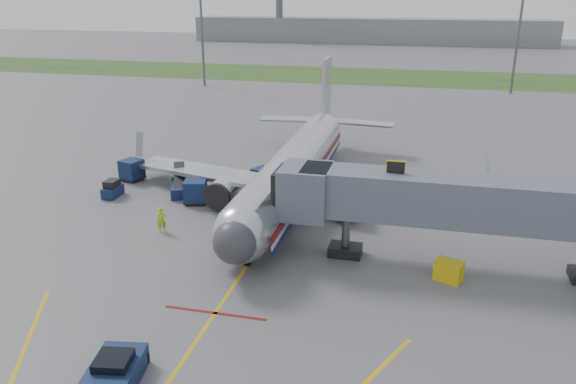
% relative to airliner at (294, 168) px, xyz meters
% --- Properties ---
extents(ground, '(400.00, 400.00, 0.00)m').
position_rel_airliner_xyz_m(ground, '(-0.00, -15.25, -2.65)').
color(ground, '#565659').
rests_on(ground, ground).
extents(grass_strip, '(300.00, 25.00, 0.01)m').
position_rel_airliner_xyz_m(grass_strip, '(-0.00, 74.75, -2.64)').
color(grass_strip, '#2D4C1E').
rests_on(grass_strip, ground).
extents(apron_markings, '(21.52, 50.00, 0.01)m').
position_rel_airliner_xyz_m(apron_markings, '(-0.00, -22.65, -2.64)').
color(apron_markings, gold).
rests_on(apron_markings, ground).
extents(airliner, '(32.10, 35.67, 10.25)m').
position_rel_airliner_xyz_m(airliner, '(0.00, 0.00, 0.00)').
color(airliner, silver).
rests_on(airliner, ground).
extents(jet_bridge, '(25.30, 4.00, 6.90)m').
position_rel_airliner_xyz_m(jet_bridge, '(12.86, -10.25, 1.82)').
color(jet_bridge, slate).
rests_on(jet_bridge, ground).
extents(light_mast_left, '(2.00, 0.44, 20.40)m').
position_rel_airliner_xyz_m(light_mast_left, '(-30.00, 54.75, 8.13)').
color(light_mast_left, '#595B60').
rests_on(light_mast_left, ground).
extents(light_mast_right, '(2.00, 0.44, 20.40)m').
position_rel_airliner_xyz_m(light_mast_right, '(25.00, 59.75, 8.13)').
color(light_mast_right, '#595B60').
rests_on(light_mast_right, ground).
extents(distant_terminal, '(120.00, 14.00, 8.00)m').
position_rel_airliner_xyz_m(distant_terminal, '(-10.00, 154.75, 1.35)').
color(distant_terminal, slate).
rests_on(distant_terminal, ground).
extents(pushback_tug, '(2.69, 3.79, 1.45)m').
position_rel_airliner_xyz_m(pushback_tug, '(-2.30, -25.95, -2.04)').
color(pushback_tug, '#0C1835').
rests_on(pushback_tug, ground).
extents(baggage_tug, '(1.15, 2.15, 1.50)m').
position_rel_airliner_xyz_m(baggage_tug, '(-15.38, -3.60, -1.98)').
color(baggage_tug, '#0C1835').
rests_on(baggage_tug, ground).
extents(baggage_cart_a, '(2.19, 2.19, 1.98)m').
position_rel_airliner_xyz_m(baggage_cart_a, '(-7.71, -3.35, -1.64)').
color(baggage_cart_a, '#0C1835').
rests_on(baggage_cart_a, ground).
extents(baggage_cart_b, '(2.27, 2.27, 1.98)m').
position_rel_airliner_xyz_m(baggage_cart_b, '(-15.90, 0.87, -1.64)').
color(baggage_cart_b, '#0C1835').
rests_on(baggage_cart_b, ground).
extents(baggage_cart_c, '(2.42, 2.42, 1.98)m').
position_rel_airliner_xyz_m(baggage_cart_c, '(-3.00, 1.30, -1.64)').
color(baggage_cart_c, '#0C1835').
rests_on(baggage_cart_c, ground).
extents(belt_loader, '(2.85, 4.60, 2.19)m').
position_rel_airliner_xyz_m(belt_loader, '(-10.02, -1.47, -2.10)').
color(belt_loader, '#0C1835').
rests_on(belt_loader, ground).
extents(ground_power_cart, '(1.91, 1.61, 1.29)m').
position_rel_airliner_xyz_m(ground_power_cart, '(12.72, -12.25, -2.01)').
color(ground_power_cart, '#D7BA0C').
rests_on(ground_power_cart, ground).
extents(ramp_worker, '(0.83, 0.71, 1.92)m').
position_rel_airliner_xyz_m(ramp_worker, '(-7.80, -9.64, -1.68)').
color(ramp_worker, '#A6C717').
rests_on(ramp_worker, ground).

